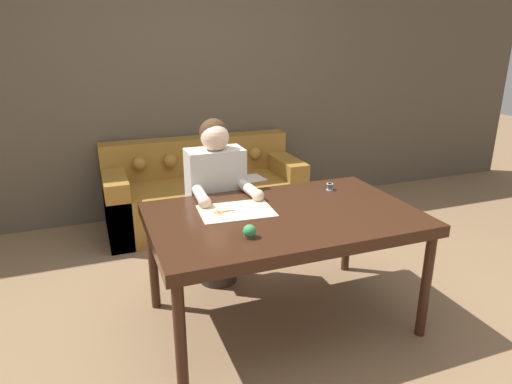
{
  "coord_description": "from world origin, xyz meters",
  "views": [
    {
      "loc": [
        -1.04,
        -2.31,
        1.74
      ],
      "look_at": [
        -0.12,
        0.13,
        0.84
      ],
      "focal_mm": 32.0,
      "sensor_mm": 36.0,
      "label": 1
    }
  ],
  "objects_px": {
    "dining_table": "(284,223)",
    "pin_cushion": "(250,232)",
    "scissors": "(227,212)",
    "person": "(217,204)",
    "thread_spool": "(330,187)",
    "couch": "(204,193)"
  },
  "relations": [
    {
      "from": "person",
      "to": "pin_cushion",
      "type": "distance_m",
      "value": 0.89
    },
    {
      "from": "dining_table",
      "to": "thread_spool",
      "type": "xyz_separation_m",
      "value": [
        0.47,
        0.28,
        0.09
      ]
    },
    {
      "from": "couch",
      "to": "scissors",
      "type": "height_order",
      "value": "couch"
    },
    {
      "from": "thread_spool",
      "to": "person",
      "type": "bearing_deg",
      "value": 154.63
    },
    {
      "from": "thread_spool",
      "to": "pin_cushion",
      "type": "bearing_deg",
      "value": -145.45
    },
    {
      "from": "person",
      "to": "pin_cushion",
      "type": "height_order",
      "value": "person"
    },
    {
      "from": "scissors",
      "to": "thread_spool",
      "type": "bearing_deg",
      "value": 10.54
    },
    {
      "from": "person",
      "to": "thread_spool",
      "type": "distance_m",
      "value": 0.8
    },
    {
      "from": "pin_cushion",
      "to": "dining_table",
      "type": "bearing_deg",
      "value": 39.13
    },
    {
      "from": "dining_table",
      "to": "pin_cushion",
      "type": "distance_m",
      "value": 0.41
    },
    {
      "from": "scissors",
      "to": "pin_cushion",
      "type": "bearing_deg",
      "value": -89.35
    },
    {
      "from": "scissors",
      "to": "pin_cushion",
      "type": "xyz_separation_m",
      "value": [
        0.0,
        -0.39,
        0.03
      ]
    },
    {
      "from": "person",
      "to": "thread_spool",
      "type": "height_order",
      "value": "person"
    },
    {
      "from": "dining_table",
      "to": "person",
      "type": "relative_size",
      "value": 1.31
    },
    {
      "from": "person",
      "to": "thread_spool",
      "type": "xyz_separation_m",
      "value": [
        0.71,
        -0.34,
        0.15
      ]
    },
    {
      "from": "couch",
      "to": "person",
      "type": "relative_size",
      "value": 1.5
    },
    {
      "from": "person",
      "to": "couch",
      "type": "bearing_deg",
      "value": 80.61
    },
    {
      "from": "scissors",
      "to": "person",
      "type": "bearing_deg",
      "value": 81.72
    },
    {
      "from": "thread_spool",
      "to": "scissors",
      "type": "bearing_deg",
      "value": -169.46
    },
    {
      "from": "dining_table",
      "to": "pin_cushion",
      "type": "bearing_deg",
      "value": -140.87
    },
    {
      "from": "thread_spool",
      "to": "pin_cushion",
      "type": "distance_m",
      "value": 0.94
    },
    {
      "from": "dining_table",
      "to": "couch",
      "type": "height_order",
      "value": "couch"
    }
  ]
}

